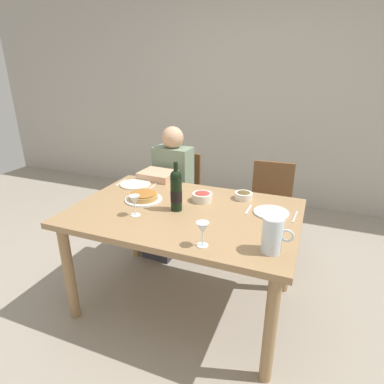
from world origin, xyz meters
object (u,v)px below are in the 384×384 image
(baked_tart, at_px, (143,196))
(wine_glass_right_diner, at_px, (203,229))
(salad_bowl, at_px, (202,196))
(dinner_plate_right_setting, at_px, (271,213))
(diner_left, at_px, (168,188))
(dinner_plate_left_setting, at_px, (135,184))
(water_pitcher, at_px, (272,237))
(chair_right, at_px, (270,205))
(dining_table, at_px, (184,223))
(wine_bottle, at_px, (176,190))
(olive_bowl, at_px, (244,195))
(chair_left, at_px, (179,191))
(wine_glass_left_diner, at_px, (135,201))

(baked_tart, bearing_deg, wine_glass_right_diner, -35.58)
(salad_bowl, bearing_deg, dinner_plate_right_setting, -3.64)
(diner_left, bearing_deg, wine_glass_right_diner, 127.66)
(salad_bowl, relative_size, dinner_plate_left_setting, 0.59)
(baked_tart, distance_m, dinner_plate_left_setting, 0.33)
(baked_tart, height_order, dinner_plate_right_setting, baked_tart)
(salad_bowl, bearing_deg, water_pitcher, -41.62)
(diner_left, bearing_deg, dinner_plate_right_setting, 156.17)
(salad_bowl, relative_size, chair_right, 0.17)
(salad_bowl, xyz_separation_m, dinner_plate_right_setting, (0.49, -0.03, -0.03))
(dining_table, relative_size, dinner_plate_left_setting, 6.15)
(wine_bottle, distance_m, diner_left, 0.85)
(baked_tart, distance_m, olive_bowl, 0.72)
(dinner_plate_right_setting, distance_m, chair_right, 0.80)
(baked_tart, bearing_deg, wine_bottle, -13.03)
(salad_bowl, distance_m, diner_left, 0.73)
(olive_bowl, relative_size, dinner_plate_right_setting, 0.56)
(water_pitcher, relative_size, diner_left, 0.17)
(dining_table, xyz_separation_m, olive_bowl, (0.32, 0.34, 0.12))
(dining_table, xyz_separation_m, chair_left, (-0.45, 0.92, -0.17))
(olive_bowl, relative_size, chair_left, 0.15)
(olive_bowl, height_order, chair_right, chair_right)
(wine_glass_right_diner, height_order, chair_right, wine_glass_right_diner)
(dining_table, height_order, wine_bottle, wine_bottle)
(wine_bottle, height_order, salad_bowl, wine_bottle)
(olive_bowl, bearing_deg, chair_right, 77.76)
(wine_glass_left_diner, relative_size, wine_glass_right_diner, 0.99)
(chair_left, bearing_deg, dinner_plate_left_setting, 83.00)
(wine_glass_left_diner, bearing_deg, baked_tart, 108.15)
(baked_tart, height_order, olive_bowl, baked_tart)
(wine_glass_left_diner, height_order, chair_right, wine_glass_left_diner)
(chair_right, bearing_deg, wine_glass_left_diner, 54.32)
(olive_bowl, height_order, wine_glass_right_diner, wine_glass_right_diner)
(dining_table, height_order, water_pitcher, water_pitcher)
(baked_tart, relative_size, diner_left, 0.23)
(wine_bottle, relative_size, chair_left, 0.38)
(baked_tart, xyz_separation_m, olive_bowl, (0.66, 0.29, 0.00))
(dining_table, bearing_deg, baked_tart, 170.84)
(baked_tart, height_order, chair_left, chair_left)
(dinner_plate_left_setting, relative_size, dinner_plate_right_setting, 1.07)
(dining_table, height_order, baked_tart, baked_tart)
(wine_bottle, height_order, wine_glass_left_diner, wine_bottle)
(wine_bottle, distance_m, chair_right, 1.12)
(olive_bowl, bearing_deg, dinner_plate_right_setting, -37.74)
(dinner_plate_left_setting, bearing_deg, wine_glass_left_diner, -58.88)
(wine_bottle, relative_size, water_pitcher, 1.70)
(water_pitcher, bearing_deg, baked_tart, 159.58)
(dining_table, relative_size, water_pitcher, 7.69)
(water_pitcher, xyz_separation_m, wine_glass_right_diner, (-0.35, -0.08, 0.01))
(wine_bottle, distance_m, chair_left, 1.09)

